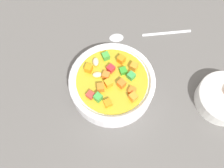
# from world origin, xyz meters

# --- Properties ---
(ground_plane) EXTENTS (1.40, 1.40, 0.02)m
(ground_plane) POSITION_xyz_m (0.00, 0.00, -0.01)
(ground_plane) COLOR #565451
(soup_bowl_main) EXTENTS (0.17, 0.17, 0.06)m
(soup_bowl_main) POSITION_xyz_m (-0.00, 0.00, 0.03)
(soup_bowl_main) COLOR white
(soup_bowl_main) RESTS_ON ground_plane
(spoon) EXTENTS (0.16, 0.13, 0.01)m
(spoon) POSITION_xyz_m (-0.02, 0.15, 0.00)
(spoon) COLOR silver
(spoon) RESTS_ON ground_plane
(side_bowl_small) EXTENTS (0.11, 0.11, 0.04)m
(side_bowl_small) POSITION_xyz_m (0.20, 0.10, 0.02)
(side_bowl_small) COLOR white
(side_bowl_small) RESTS_ON ground_plane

